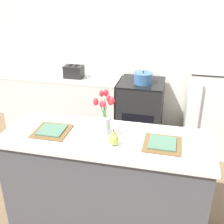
% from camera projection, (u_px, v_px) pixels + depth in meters
% --- Properties ---
extents(ground_plane, '(10.00, 10.00, 0.00)m').
position_uv_depth(ground_plane, '(106.00, 218.00, 2.78)').
color(ground_plane, brown).
extents(back_wall, '(5.20, 0.08, 2.70)m').
position_uv_depth(back_wall, '(140.00, 42.00, 3.97)').
color(back_wall, silver).
rests_on(back_wall, ground_plane).
extents(kitchen_island, '(1.80, 0.66, 0.93)m').
position_uv_depth(kitchen_island, '(106.00, 180.00, 2.58)').
color(kitchen_island, '#4C4C51').
rests_on(kitchen_island, ground_plane).
extents(back_counter, '(1.68, 0.60, 0.90)m').
position_uv_depth(back_counter, '(64.00, 104.00, 4.22)').
color(back_counter, silver).
rests_on(back_counter, ground_plane).
extents(stove_range, '(0.60, 0.61, 0.90)m').
position_uv_depth(stove_range, '(140.00, 112.00, 3.98)').
color(stove_range, black).
rests_on(stove_range, ground_plane).
extents(refrigerator, '(0.68, 0.67, 1.83)m').
position_uv_depth(refrigerator, '(216.00, 86.00, 3.59)').
color(refrigerator, white).
rests_on(refrigerator, ground_plane).
extents(flower_vase, '(0.20, 0.18, 0.40)m').
position_uv_depth(flower_vase, '(105.00, 119.00, 2.33)').
color(flower_vase, silver).
rests_on(flower_vase, kitchen_island).
extents(pear_figurine, '(0.09, 0.09, 0.14)m').
position_uv_depth(pear_figurine, '(114.00, 139.00, 2.25)').
color(pear_figurine, '#9EBC47').
rests_on(pear_figurine, kitchen_island).
extents(plate_setting_left, '(0.31, 0.31, 0.02)m').
position_uv_depth(plate_setting_left, '(52.00, 131.00, 2.46)').
color(plate_setting_left, brown).
rests_on(plate_setting_left, kitchen_island).
extents(plate_setting_right, '(0.31, 0.31, 0.02)m').
position_uv_depth(plate_setting_right, '(162.00, 144.00, 2.27)').
color(plate_setting_right, brown).
rests_on(plate_setting_right, kitchen_island).
extents(toaster, '(0.28, 0.18, 0.17)m').
position_uv_depth(toaster, '(74.00, 72.00, 3.92)').
color(toaster, black).
rests_on(toaster, back_counter).
extents(cooking_pot, '(0.25, 0.25, 0.17)m').
position_uv_depth(cooking_pot, '(143.00, 78.00, 3.70)').
color(cooking_pot, '#386093').
rests_on(cooking_pot, stove_range).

